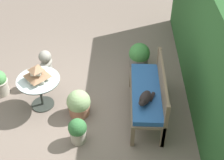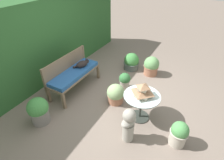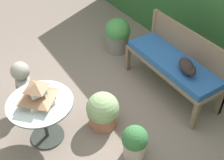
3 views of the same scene
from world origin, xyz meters
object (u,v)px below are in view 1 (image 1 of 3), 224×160
at_px(garden_bench, 146,94).
at_px(cat, 145,98).
at_px(pagoda_birdhouse, 37,74).
at_px(patio_table, 39,85).
at_px(potted_plant_hedge_corner, 139,57).
at_px(potted_plant_bench_left, 79,104).
at_px(garden_bust, 47,66).
at_px(potted_plant_patio_mid, 78,130).

height_order(garden_bench, cat, cat).
distance_m(garden_bench, pagoda_birdhouse, 1.81).
height_order(garden_bench, patio_table, patio_table).
bearing_deg(cat, potted_plant_hedge_corner, -157.05).
xyz_separation_m(garden_bench, potted_plant_bench_left, (0.04, -1.11, -0.22)).
xyz_separation_m(garden_bench, garden_bust, (-0.75, -1.79, -0.06)).
relative_size(garden_bench, potted_plant_hedge_corner, 2.49).
bearing_deg(garden_bust, garden_bench, 85.86).
distance_m(patio_table, pagoda_birdhouse, 0.24).
height_order(patio_table, garden_bust, garden_bust).
relative_size(cat, patio_table, 0.52).
bearing_deg(garden_bench, garden_bust, -112.82).
xyz_separation_m(garden_bench, patio_table, (-0.14, -1.78, 0.02)).
bearing_deg(pagoda_birdhouse, potted_plant_hedge_corner, 122.14).
height_order(cat, potted_plant_bench_left, cat).
distance_m(cat, pagoda_birdhouse, 1.79).
bearing_deg(garden_bust, potted_plant_hedge_corner, 123.76).
xyz_separation_m(pagoda_birdhouse, potted_plant_bench_left, (0.18, 0.67, -0.47)).
distance_m(cat, potted_plant_patio_mid, 1.14).
height_order(garden_bust, potted_plant_hedge_corner, garden_bust).
xyz_separation_m(pagoda_birdhouse, potted_plant_hedge_corner, (-1.08, 1.71, -0.40)).
distance_m(garden_bench, potted_plant_patio_mid, 1.25).
relative_size(garden_bench, potted_plant_patio_mid, 3.31).
bearing_deg(potted_plant_bench_left, cat, 77.58).
bearing_deg(potted_plant_hedge_corner, garden_bust, -74.92).
distance_m(pagoda_birdhouse, potted_plant_bench_left, 0.84).
xyz_separation_m(cat, potted_plant_bench_left, (-0.23, -1.07, -0.38)).
distance_m(garden_bust, potted_plant_bench_left, 1.06).
bearing_deg(pagoda_birdhouse, patio_table, 90.00).
xyz_separation_m(cat, potted_plant_patio_mid, (0.35, -1.02, -0.38)).
relative_size(garden_bust, potted_plant_hedge_corner, 1.22).
height_order(garden_bench, potted_plant_hedge_corner, potted_plant_hedge_corner).
xyz_separation_m(garden_bust, potted_plant_patio_mid, (1.38, 0.72, -0.15)).
distance_m(garden_bench, garden_bust, 1.94).
xyz_separation_m(garden_bench, cat, (0.28, -0.05, 0.16)).
relative_size(patio_table, pagoda_birdhouse, 2.05).
height_order(garden_bench, garden_bust, garden_bust).
height_order(garden_bust, potted_plant_bench_left, garden_bust).
bearing_deg(potted_plant_hedge_corner, potted_plant_bench_left, -39.65).
xyz_separation_m(cat, potted_plant_hedge_corner, (-1.49, -0.02, -0.31)).
bearing_deg(garden_bench, potted_plant_patio_mid, -59.61).
height_order(patio_table, potted_plant_bench_left, patio_table).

